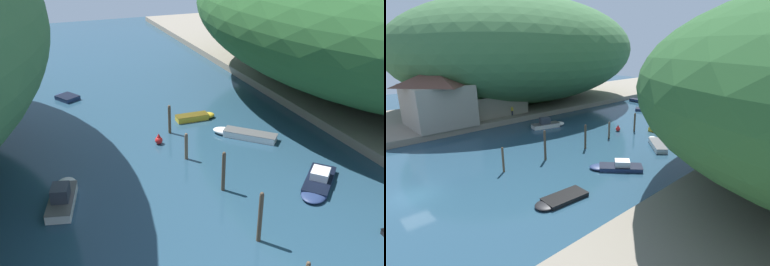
% 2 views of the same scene
% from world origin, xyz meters
% --- Properties ---
extents(water_surface, '(130.00, 130.00, 0.00)m').
position_xyz_m(water_surface, '(0.00, 30.00, 0.00)').
color(water_surface, '#234256').
rests_on(water_surface, ground).
extents(left_bank, '(22.00, 120.00, 0.92)m').
position_xyz_m(left_bank, '(-26.88, 30.00, 0.46)').
color(left_bank, gray).
rests_on(left_bank, ground).
extents(hillside_left, '(38.78, 54.29, 21.96)m').
position_xyz_m(hillside_left, '(-27.98, 31.59, 11.90)').
color(hillside_left, '#3D6B3D').
rests_on(hillside_left, left_bank).
extents(waterfront_building, '(10.25, 9.35, 8.77)m').
position_xyz_m(waterfront_building, '(-20.40, 9.93, 5.45)').
color(waterfront_building, gray).
rests_on(waterfront_building, left_bank).
extents(boathouse_shed, '(5.44, 10.72, 5.35)m').
position_xyz_m(boathouse_shed, '(-20.46, 20.02, 3.69)').
color(boathouse_shed, gray).
rests_on(boathouse_shed, left_bank).
extents(boat_far_upstream, '(3.17, 3.59, 0.49)m').
position_xyz_m(boat_far_upstream, '(-7.02, 45.46, 0.24)').
color(boat_far_upstream, navy).
rests_on(boat_far_upstream, water_surface).
extents(boat_red_skiff, '(5.56, 5.34, 1.09)m').
position_xyz_m(boat_red_skiff, '(8.88, 18.16, 0.33)').
color(boat_red_skiff, navy).
rests_on(boat_red_skiff, water_surface).
extents(boat_white_cruiser, '(4.47, 1.71, 0.67)m').
position_xyz_m(boat_white_cruiser, '(-12.13, 52.10, 0.33)').
color(boat_white_cruiser, navy).
rests_on(boat_white_cruiser, water_surface).
extents(boat_far_right_bank, '(4.29, 1.38, 0.62)m').
position_xyz_m(boat_far_right_bank, '(5.14, 33.94, 0.31)').
color(boat_far_right_bank, gold).
rests_on(boat_far_right_bank, water_surface).
extents(boat_open_rowboat, '(5.51, 5.47, 0.65)m').
position_xyz_m(boat_open_rowboat, '(7.59, 28.29, 0.32)').
color(boat_open_rowboat, white).
rests_on(boat_open_rowboat, water_surface).
extents(boat_moored_right, '(3.03, 5.89, 1.72)m').
position_xyz_m(boat_moored_right, '(-9.85, 23.44, 0.52)').
color(boat_moored_right, silver).
rests_on(boat_moored_right, water_surface).
extents(boat_mid_channel, '(2.25, 5.21, 0.39)m').
position_xyz_m(boat_mid_channel, '(9.91, 9.10, 0.19)').
color(boat_mid_channel, black).
rests_on(boat_mid_channel, water_surface).
extents(mooring_post_nearest, '(0.24, 0.24, 2.87)m').
position_xyz_m(mooring_post_nearest, '(0.91, 8.80, 1.44)').
color(mooring_post_nearest, brown).
rests_on(mooring_post_nearest, water_surface).
extents(mooring_post_second, '(0.28, 0.28, 3.69)m').
position_xyz_m(mooring_post_second, '(1.28, 14.19, 1.85)').
color(mooring_post_second, '#4C3D2D').
rests_on(mooring_post_second, water_surface).
extents(mooring_post_middle, '(0.29, 0.29, 3.32)m').
position_xyz_m(mooring_post_middle, '(1.76, 20.46, 1.67)').
color(mooring_post_middle, '#4C3D2D').
rests_on(mooring_post_middle, water_surface).
extents(mooring_post_fourth, '(0.30, 0.30, 2.49)m').
position_xyz_m(mooring_post_fourth, '(0.95, 26.17, 1.25)').
color(mooring_post_fourth, brown).
rests_on(mooring_post_fourth, water_surface).
extents(mooring_post_farthest, '(0.29, 0.29, 2.95)m').
position_xyz_m(mooring_post_farthest, '(1.38, 31.79, 1.49)').
color(mooring_post_farthest, brown).
rests_on(mooring_post_farthest, water_surface).
extents(channel_buoy_near, '(0.72, 0.72, 1.08)m').
position_xyz_m(channel_buoy_near, '(-0.37, 29.89, 0.42)').
color(channel_buoy_near, red).
rests_on(channel_buoy_near, water_surface).
extents(person_on_quay, '(0.33, 0.43, 1.69)m').
position_xyz_m(person_on_quay, '(-17.05, 11.27, 1.90)').
color(person_on_quay, '#282D3D').
rests_on(person_on_quay, left_bank).
extents(person_by_boathouse, '(0.27, 0.41, 1.69)m').
position_xyz_m(person_by_boathouse, '(-17.87, 21.53, 1.90)').
color(person_by_boathouse, '#282D3D').
rests_on(person_by_boathouse, left_bank).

